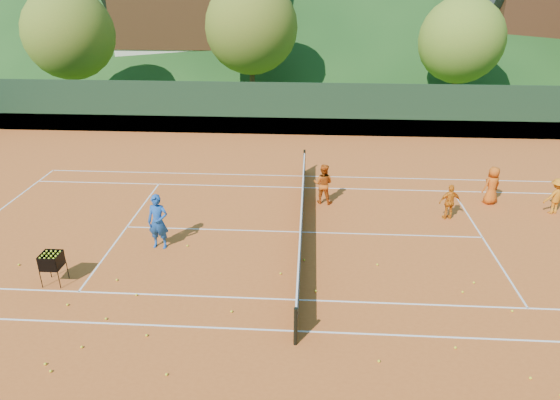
# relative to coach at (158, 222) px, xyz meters

# --- Properties ---
(ground) EXTENTS (400.00, 400.00, 0.00)m
(ground) POSITION_rel_coach_xyz_m (4.74, 1.36, -0.98)
(ground) COLOR #274E18
(ground) RESTS_ON ground
(clay_court) EXTENTS (40.00, 24.00, 0.02)m
(clay_court) POSITION_rel_coach_xyz_m (4.74, 1.36, -0.97)
(clay_court) COLOR #B9531E
(clay_court) RESTS_ON ground
(coach) EXTENTS (0.73, 0.50, 1.91)m
(coach) POSITION_rel_coach_xyz_m (0.00, 0.00, 0.00)
(coach) COLOR #184BA2
(coach) RESTS_ON clay_court
(student_a) EXTENTS (0.91, 0.78, 1.64)m
(student_a) POSITION_rel_coach_xyz_m (5.55, 4.00, -0.14)
(student_a) COLOR #CA5412
(student_a) RESTS_ON clay_court
(student_b) EXTENTS (0.86, 0.47, 1.38)m
(student_b) POSITION_rel_coach_xyz_m (10.27, 2.81, -0.26)
(student_b) COLOR orange
(student_b) RESTS_ON clay_court
(student_c) EXTENTS (0.90, 0.77, 1.56)m
(student_c) POSITION_rel_coach_xyz_m (12.29, 4.34, -0.18)
(student_c) COLOR #CA5311
(student_c) RESTS_ON clay_court
(student_d) EXTENTS (1.04, 0.79, 1.43)m
(student_d) POSITION_rel_coach_xyz_m (14.44, 3.56, -0.24)
(student_d) COLOR orange
(student_d) RESTS_ON clay_court
(tennis_ball_0) EXTENTS (0.07, 0.07, 0.07)m
(tennis_ball_0) POSITION_rel_coach_xyz_m (10.16, -5.48, -0.92)
(tennis_ball_0) COLOR yellow
(tennis_ball_0) RESTS_ON clay_court
(tennis_ball_2) EXTENTS (0.07, 0.07, 0.07)m
(tennis_ball_2) POSITION_rel_coach_xyz_m (9.53, -2.11, -0.92)
(tennis_ball_2) COLOR yellow
(tennis_ball_2) RESTS_ON clay_court
(tennis_ball_3) EXTENTS (0.07, 0.07, 0.07)m
(tennis_ball_3) POSITION_rel_coach_xyz_m (-0.54, -5.09, -0.92)
(tennis_ball_3) COLOR yellow
(tennis_ball_3) RESTS_ON clay_court
(tennis_ball_4) EXTENTS (0.07, 0.07, 0.07)m
(tennis_ball_4) POSITION_rel_coach_xyz_m (4.18, -1.46, -0.92)
(tennis_ball_4) COLOR yellow
(tennis_ball_4) RESTS_ON clay_court
(tennis_ball_5) EXTENTS (0.07, 0.07, 0.07)m
(tennis_ball_5) POSITION_rel_coach_xyz_m (0.93, -4.57, -0.92)
(tennis_ball_5) COLOR yellow
(tennis_ball_5) RESTS_ON clay_court
(tennis_ball_6) EXTENTS (0.07, 0.07, 0.07)m
(tennis_ball_6) POSITION_rel_coach_xyz_m (0.09, -2.84, -0.92)
(tennis_ball_6) COLOR yellow
(tennis_ball_6) RESTS_ON clay_court
(tennis_ball_9) EXTENTS (0.07, 0.07, 0.07)m
(tennis_ball_9) POSITION_rel_coach_xyz_m (-0.91, -5.95, -0.92)
(tennis_ball_9) COLOR yellow
(tennis_ball_9) RESTS_ON clay_court
(tennis_ball_10) EXTENTS (0.07, 0.07, 0.07)m
(tennis_ball_10) POSITION_rel_coach_xyz_m (1.81, -5.88, -0.92)
(tennis_ball_10) COLOR yellow
(tennis_ball_10) RESTS_ON clay_court
(tennis_ball_12) EXTENTS (0.07, 0.07, 0.07)m
(tennis_ball_12) POSITION_rel_coach_xyz_m (-2.94, -1.38, -0.92)
(tennis_ball_12) COLOR yellow
(tennis_ball_12) RESTS_ON clay_court
(tennis_ball_13) EXTENTS (0.07, 0.07, 0.07)m
(tennis_ball_13) POSITION_rel_coach_xyz_m (0.90, 0.07, -0.92)
(tennis_ball_13) COLOR yellow
(tennis_ball_13) RESTS_ON clay_court
(tennis_ball_14) EXTENTS (0.07, 0.07, 0.07)m
(tennis_ball_14) POSITION_rel_coach_xyz_m (-0.37, -3.97, -0.92)
(tennis_ball_14) COLOR yellow
(tennis_ball_14) RESTS_ON clay_court
(tennis_ball_15) EXTENTS (0.07, 0.07, 0.07)m
(tennis_ball_15) POSITION_rel_coach_xyz_m (-0.75, -2.12, -0.92)
(tennis_ball_15) COLOR yellow
(tennis_ball_15) RESTS_ON clay_court
(tennis_ball_16) EXTENTS (0.07, 0.07, 0.07)m
(tennis_ball_16) POSITION_rel_coach_xyz_m (10.64, -2.94, -0.92)
(tennis_ball_16) COLOR yellow
(tennis_ball_16) RESTS_ON clay_court
(tennis_ball_17) EXTENTS (0.07, 0.07, 0.07)m
(tennis_ball_17) POSITION_rel_coach_xyz_m (2.95, -3.45, -0.92)
(tennis_ball_17) COLOR yellow
(tennis_ball_17) RESTS_ON clay_court
(tennis_ball_18) EXTENTS (0.07, 0.07, 0.07)m
(tennis_ball_18) POSITION_rel_coach_xyz_m (5.26, -2.33, -0.92)
(tennis_ball_18) COLOR yellow
(tennis_ball_18) RESTS_ON clay_court
(tennis_ball_19) EXTENTS (0.07, 0.07, 0.07)m
(tennis_ball_19) POSITION_rel_coach_xyz_m (8.70, -4.54, -0.92)
(tennis_ball_19) COLOR yellow
(tennis_ball_19) RESTS_ON clay_court
(tennis_ball_20) EXTENTS (0.07, 0.07, 0.07)m
(tennis_ball_20) POSITION_rel_coach_xyz_m (7.22, -0.75, -0.92)
(tennis_ball_20) COLOR yellow
(tennis_ball_20) RESTS_ON clay_court
(tennis_ball_21) EXTENTS (0.07, 0.07, 0.07)m
(tennis_ball_21) POSITION_rel_coach_xyz_m (4.88, -0.61, -0.92)
(tennis_ball_21) COLOR yellow
(tennis_ball_21) RESTS_ON clay_court
(tennis_ball_23) EXTENTS (0.07, 0.07, 0.07)m
(tennis_ball_23) POSITION_rel_coach_xyz_m (6.76, -5.14, -0.92)
(tennis_ball_23) COLOR yellow
(tennis_ball_23) RESTS_ON clay_court
(tennis_ball_24) EXTENTS (0.07, 0.07, 0.07)m
(tennis_ball_24) POSITION_rel_coach_xyz_m (-1.16, -5.73, -0.92)
(tennis_ball_24) COLOR yellow
(tennis_ball_24) RESTS_ON clay_court
(tennis_ball_25) EXTENTS (0.07, 0.07, 0.07)m
(tennis_ball_25) POSITION_rel_coach_xyz_m (9.99, -1.60, -0.92)
(tennis_ball_25) COLOR yellow
(tennis_ball_25) RESTS_ON clay_court
(tennis_ball_26) EXTENTS (0.07, 0.07, 0.07)m
(tennis_ball_26) POSITION_rel_coach_xyz_m (-4.18, -1.47, -0.92)
(tennis_ball_26) COLOR yellow
(tennis_ball_26) RESTS_ON clay_court
(tennis_ball_27) EXTENTS (0.07, 0.07, 0.07)m
(tennis_ball_27) POSITION_rel_coach_xyz_m (-1.68, -3.43, -0.92)
(tennis_ball_27) COLOR yellow
(tennis_ball_27) RESTS_ON clay_court
(tennis_ball_28) EXTENTS (0.07, 0.07, 0.07)m
(tennis_ball_28) POSITION_rel_coach_xyz_m (-3.47, -0.58, -0.92)
(tennis_ball_28) COLOR yellow
(tennis_ball_28) RESTS_ON clay_court
(court_lines) EXTENTS (23.83, 11.03, 0.00)m
(court_lines) POSITION_rel_coach_xyz_m (4.74, 1.36, -0.95)
(court_lines) COLOR white
(court_lines) RESTS_ON clay_court
(tennis_net) EXTENTS (0.10, 12.07, 1.10)m
(tennis_net) POSITION_rel_coach_xyz_m (4.74, 1.36, -0.46)
(tennis_net) COLOR black
(tennis_net) RESTS_ON clay_court
(perimeter_fence) EXTENTS (40.40, 24.24, 3.00)m
(perimeter_fence) POSITION_rel_coach_xyz_m (4.74, 1.36, 0.29)
(perimeter_fence) COLOR black
(perimeter_fence) RESTS_ON clay_court
(ball_hopper) EXTENTS (0.57, 0.57, 1.00)m
(ball_hopper) POSITION_rel_coach_xyz_m (-2.54, -2.33, -0.21)
(ball_hopper) COLOR black
(ball_hopper) RESTS_ON clay_court
(chalet_left) EXTENTS (13.80, 9.93, 12.92)m
(chalet_left) POSITION_rel_coach_xyz_m (-5.26, 31.36, 4.67)
(chalet_left) COLOR beige
(chalet_left) RESTS_ON ground
(chalet_mid) EXTENTS (12.65, 8.82, 11.45)m
(chalet_mid) POSITION_rel_coach_xyz_m (10.74, 35.36, 4.01)
(chalet_mid) COLOR beige
(chalet_mid) RESTS_ON ground
(chalet_right) EXTENTS (11.50, 8.82, 11.91)m
(chalet_right) POSITION_rel_coach_xyz_m (24.74, 31.36, 4.28)
(chalet_right) COLOR beige
(chalet_right) RESTS_ON ground
(tree_a) EXTENTS (6.00, 6.00, 7.88)m
(tree_a) POSITION_rel_coach_xyz_m (-11.26, 19.36, 3.89)
(tree_a) COLOR #422B1A
(tree_a) RESTS_ON ground
(tree_b) EXTENTS (6.40, 6.40, 8.40)m
(tree_b) POSITION_rel_coach_xyz_m (0.74, 21.36, 4.22)
(tree_b) COLOR #402A19
(tree_b) RESTS_ON ground
(tree_c) EXTENTS (5.60, 5.60, 7.35)m
(tree_c) POSITION_rel_coach_xyz_m (14.74, 20.36, 3.57)
(tree_c) COLOR #3D2718
(tree_c) RESTS_ON ground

